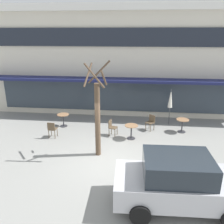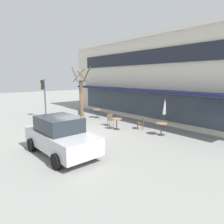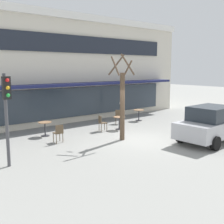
{
  "view_description": "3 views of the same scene",
  "coord_description": "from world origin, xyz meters",
  "px_view_note": "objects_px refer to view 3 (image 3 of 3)",
  "views": [
    {
      "loc": [
        1.05,
        -9.09,
        5.39
      ],
      "look_at": [
        -0.24,
        3.01,
        1.27
      ],
      "focal_mm": 38.0,
      "sensor_mm": 36.0,
      "label": 1
    },
    {
      "loc": [
        10.86,
        -6.41,
        3.54
      ],
      "look_at": [
        -0.78,
        3.39,
        0.89
      ],
      "focal_mm": 32.0,
      "sensor_mm": 36.0,
      "label": 2
    },
    {
      "loc": [
        -9.84,
        -9.66,
        3.6
      ],
      "look_at": [
        0.69,
        2.93,
        0.99
      ],
      "focal_mm": 45.0,
      "sensor_mm": 36.0,
      "label": 3
    }
  ],
  "objects_px": {
    "cafe_table_near_wall": "(139,113)",
    "cafe_chair_1": "(102,122)",
    "cafe_table_by_tree": "(119,121)",
    "cafe_chair_2": "(59,132)",
    "cafe_table_streetside": "(45,127)",
    "cafe_chair_0": "(118,116)",
    "traffic_light_pole": "(7,105)",
    "street_tree": "(122,101)",
    "patio_umbrella_green_folded": "(122,96)",
    "parked_sedan": "(212,124)"
  },
  "relations": [
    {
      "from": "cafe_table_by_tree",
      "to": "parked_sedan",
      "type": "height_order",
      "value": "parked_sedan"
    },
    {
      "from": "cafe_chair_0",
      "to": "parked_sedan",
      "type": "xyz_separation_m",
      "value": [
        0.58,
        -6.26,
        0.35
      ]
    },
    {
      "from": "cafe_chair_1",
      "to": "street_tree",
      "type": "bearing_deg",
      "value": -100.41
    },
    {
      "from": "cafe_table_near_wall",
      "to": "cafe_chair_1",
      "type": "height_order",
      "value": "cafe_chair_1"
    },
    {
      "from": "cafe_table_by_tree",
      "to": "cafe_chair_2",
      "type": "height_order",
      "value": "cafe_chair_2"
    },
    {
      "from": "parked_sedan",
      "to": "street_tree",
      "type": "bearing_deg",
      "value": 135.6
    },
    {
      "from": "patio_umbrella_green_folded",
      "to": "cafe_chair_1",
      "type": "relative_size",
      "value": 2.47
    },
    {
      "from": "cafe_table_near_wall",
      "to": "parked_sedan",
      "type": "height_order",
      "value": "parked_sedan"
    },
    {
      "from": "traffic_light_pole",
      "to": "cafe_chair_2",
      "type": "bearing_deg",
      "value": 31.2
    },
    {
      "from": "cafe_table_streetside",
      "to": "patio_umbrella_green_folded",
      "type": "xyz_separation_m",
      "value": [
        6.31,
        0.99,
        1.11
      ]
    },
    {
      "from": "patio_umbrella_green_folded",
      "to": "parked_sedan",
      "type": "xyz_separation_m",
      "value": [
        -0.56,
        -7.25,
        -0.75
      ]
    },
    {
      "from": "cafe_chair_2",
      "to": "cafe_chair_1",
      "type": "bearing_deg",
      "value": 11.53
    },
    {
      "from": "cafe_table_streetside",
      "to": "traffic_light_pole",
      "type": "height_order",
      "value": "traffic_light_pole"
    },
    {
      "from": "cafe_table_streetside",
      "to": "cafe_table_near_wall",
      "type": "bearing_deg",
      "value": -0.96
    },
    {
      "from": "patio_umbrella_green_folded",
      "to": "cafe_chair_0",
      "type": "height_order",
      "value": "patio_umbrella_green_folded"
    },
    {
      "from": "cafe_table_streetside",
      "to": "cafe_chair_0",
      "type": "bearing_deg",
      "value": 0.09
    },
    {
      "from": "patio_umbrella_green_folded",
      "to": "traffic_light_pole",
      "type": "relative_size",
      "value": 0.65
    },
    {
      "from": "street_tree",
      "to": "cafe_chair_2",
      "type": "bearing_deg",
      "value": 150.35
    },
    {
      "from": "cafe_table_by_tree",
      "to": "traffic_light_pole",
      "type": "distance_m",
      "value": 7.76
    },
    {
      "from": "parked_sedan",
      "to": "cafe_chair_0",
      "type": "bearing_deg",
      "value": 95.33
    },
    {
      "from": "cafe_chair_0",
      "to": "cafe_chair_1",
      "type": "xyz_separation_m",
      "value": [
        -2.15,
        -1.0,
        0.0
      ]
    },
    {
      "from": "cafe_table_near_wall",
      "to": "cafe_chair_1",
      "type": "distance_m",
      "value": 3.99
    },
    {
      "from": "patio_umbrella_green_folded",
      "to": "traffic_light_pole",
      "type": "height_order",
      "value": "traffic_light_pole"
    },
    {
      "from": "cafe_chair_2",
      "to": "street_tree",
      "type": "distance_m",
      "value": 3.44
    },
    {
      "from": "cafe_table_near_wall",
      "to": "street_tree",
      "type": "bearing_deg",
      "value": -144.46
    },
    {
      "from": "patio_umbrella_green_folded",
      "to": "cafe_chair_0",
      "type": "relative_size",
      "value": 2.47
    },
    {
      "from": "street_tree",
      "to": "traffic_light_pole",
      "type": "height_order",
      "value": "street_tree"
    },
    {
      "from": "cafe_table_near_wall",
      "to": "traffic_light_pole",
      "type": "bearing_deg",
      "value": -161.53
    },
    {
      "from": "cafe_chair_1",
      "to": "parked_sedan",
      "type": "xyz_separation_m",
      "value": [
        2.73,
        -5.26,
        0.35
      ]
    },
    {
      "from": "cafe_table_near_wall",
      "to": "traffic_light_pole",
      "type": "distance_m",
      "value": 10.76
    },
    {
      "from": "cafe_table_by_tree",
      "to": "cafe_chair_0",
      "type": "relative_size",
      "value": 0.85
    },
    {
      "from": "cafe_table_near_wall",
      "to": "patio_umbrella_green_folded",
      "type": "relative_size",
      "value": 0.35
    },
    {
      "from": "patio_umbrella_green_folded",
      "to": "cafe_table_near_wall",
      "type": "bearing_deg",
      "value": -61.56
    },
    {
      "from": "patio_umbrella_green_folded",
      "to": "street_tree",
      "type": "relative_size",
      "value": 0.52
    },
    {
      "from": "cafe_table_by_tree",
      "to": "parked_sedan",
      "type": "distance_m",
      "value": 5.23
    },
    {
      "from": "cafe_chair_1",
      "to": "patio_umbrella_green_folded",
      "type": "bearing_deg",
      "value": 31.14
    },
    {
      "from": "cafe_table_near_wall",
      "to": "cafe_chair_0",
      "type": "bearing_deg",
      "value": 175.91
    },
    {
      "from": "cafe_chair_0",
      "to": "cafe_chair_1",
      "type": "distance_m",
      "value": 2.37
    },
    {
      "from": "cafe_chair_1",
      "to": "cafe_chair_0",
      "type": "bearing_deg",
      "value": 25.06
    },
    {
      "from": "patio_umbrella_green_folded",
      "to": "cafe_table_streetside",
      "type": "bearing_deg",
      "value": -171.07
    },
    {
      "from": "cafe_chair_2",
      "to": "traffic_light_pole",
      "type": "bearing_deg",
      "value": -148.8
    },
    {
      "from": "street_tree",
      "to": "traffic_light_pole",
      "type": "relative_size",
      "value": 1.25
    },
    {
      "from": "cafe_chair_1",
      "to": "street_tree",
      "type": "distance_m",
      "value": 2.64
    },
    {
      "from": "cafe_chair_1",
      "to": "street_tree",
      "type": "xyz_separation_m",
      "value": [
        -0.4,
        -2.19,
        1.43
      ]
    },
    {
      "from": "street_tree",
      "to": "traffic_light_pole",
      "type": "bearing_deg",
      "value": -177.08
    },
    {
      "from": "cafe_chair_2",
      "to": "street_tree",
      "type": "xyz_separation_m",
      "value": [
        2.72,
        -1.55,
        1.43
      ]
    },
    {
      "from": "cafe_table_streetside",
      "to": "street_tree",
      "type": "height_order",
      "value": "street_tree"
    },
    {
      "from": "cafe_table_near_wall",
      "to": "cafe_table_by_tree",
      "type": "xyz_separation_m",
      "value": [
        -2.83,
        -1.19,
        0.0
      ]
    },
    {
      "from": "cafe_chair_1",
      "to": "cafe_chair_2",
      "type": "distance_m",
      "value": 3.19
    },
    {
      "from": "cafe_table_near_wall",
      "to": "traffic_light_pole",
      "type": "height_order",
      "value": "traffic_light_pole"
    }
  ]
}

